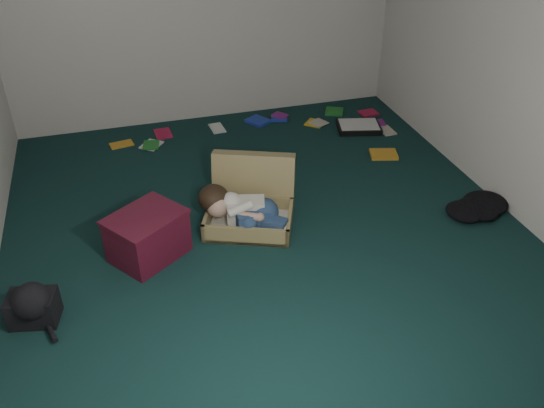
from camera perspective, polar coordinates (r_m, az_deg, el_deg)
floor at (r=4.55m, az=-0.54°, el=-2.69°), size 4.50×4.50×0.00m
wall_front at (r=2.13m, az=16.37°, el=-8.39°), size 4.50×0.00×4.50m
wall_right at (r=4.84m, az=23.55°, el=14.16°), size 0.00×4.50×4.50m
suitcase at (r=4.62m, az=-2.09°, el=0.16°), size 0.87×0.86×0.49m
person at (r=4.46m, az=-2.97°, el=-0.55°), size 0.65×0.54×0.31m
maroon_bin at (r=4.29m, az=-12.23°, el=-3.10°), size 0.66×0.64×0.36m
backpack at (r=4.02m, az=-22.61°, el=-9.41°), size 0.43×0.37×0.22m
clothing_pile at (r=4.99m, az=19.45°, el=-0.38°), size 0.41×0.34×0.13m
paper_tray at (r=6.18m, az=8.58°, el=7.58°), size 0.51×0.43×0.06m
book_scatter at (r=6.12m, az=0.85°, el=7.51°), size 2.93×1.34×0.02m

